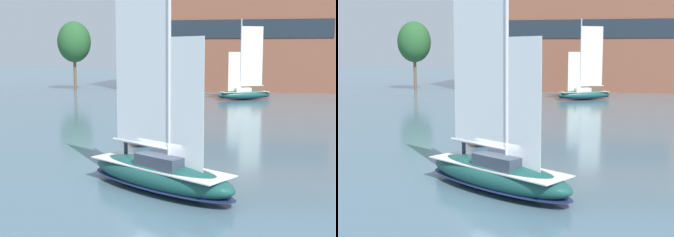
% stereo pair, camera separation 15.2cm
% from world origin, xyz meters
% --- Properties ---
extents(ground_plane, '(400.00, 400.00, 0.00)m').
position_xyz_m(ground_plane, '(0.00, 0.00, 0.00)').
color(ground_plane, slate).
extents(waterfront_building, '(39.56, 18.59, 20.52)m').
position_xyz_m(waterfront_building, '(1.55, 68.56, 10.30)').
color(waterfront_building, brown).
rests_on(waterfront_building, ground).
extents(tree_shore_left, '(6.11, 6.11, 12.58)m').
position_xyz_m(tree_shore_left, '(-26.96, 60.94, 8.81)').
color(tree_shore_left, brown).
rests_on(tree_shore_left, ground).
extents(sailboat_main, '(9.17, 7.31, 12.76)m').
position_xyz_m(sailboat_main, '(0.01, -0.01, 1.02)').
color(sailboat_main, '#194C47').
rests_on(sailboat_main, ground).
extents(sailboat_moored_near_marina, '(5.98, 1.80, 8.18)m').
position_xyz_m(sailboat_moored_near_marina, '(-4.22, 28.68, 0.71)').
color(sailboat_moored_near_marina, '#232328').
rests_on(sailboat_moored_near_marina, ground).
extents(sailboat_moored_mid_channel, '(4.87, 9.08, 12.03)m').
position_xyz_m(sailboat_moored_mid_channel, '(-2.24, 14.13, 0.82)').
color(sailboat_moored_mid_channel, white).
rests_on(sailboat_moored_mid_channel, ground).
extents(sailboat_moored_outer_mooring, '(8.71, 5.85, 11.72)m').
position_xyz_m(sailboat_moored_outer_mooring, '(4.23, 47.21, 0.95)').
color(sailboat_moored_outer_mooring, '#194C47').
rests_on(sailboat_moored_outer_mooring, ground).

